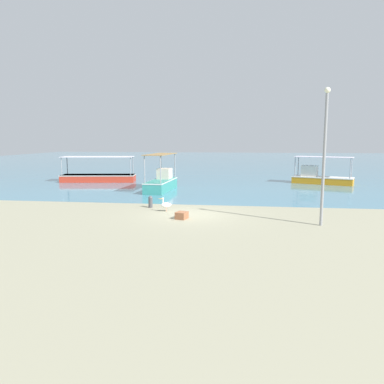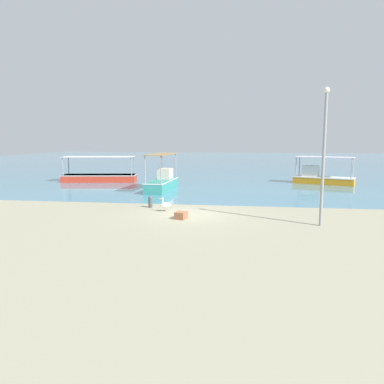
% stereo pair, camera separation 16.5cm
% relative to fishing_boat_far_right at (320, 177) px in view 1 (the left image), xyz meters
% --- Properties ---
extents(ground, '(120.00, 120.00, 0.00)m').
position_rel_fishing_boat_far_right_xyz_m(ground, '(-9.78, -15.54, -0.63)').
color(ground, gray).
extents(harbor_water, '(110.00, 90.00, 0.00)m').
position_rel_fishing_boat_far_right_xyz_m(harbor_water, '(-9.78, 32.46, -0.62)').
color(harbor_water, teal).
rests_on(harbor_water, ground).
extents(fishing_boat_far_right, '(5.54, 3.40, 2.47)m').
position_rel_fishing_boat_far_right_xyz_m(fishing_boat_far_right, '(0.00, 0.00, 0.00)').
color(fishing_boat_far_right, orange).
rests_on(fishing_boat_far_right, harbor_water).
extents(fishing_boat_outer, '(1.81, 5.15, 2.91)m').
position_rel_fishing_boat_far_right_xyz_m(fishing_boat_outer, '(-13.44, -6.33, 0.06)').
color(fishing_boat_outer, teal).
rests_on(fishing_boat_outer, harbor_water).
extents(fishing_boat_near_right, '(7.18, 3.01, 2.41)m').
position_rel_fishing_boat_far_right_xyz_m(fishing_boat_near_right, '(-20.76, -1.13, -0.12)').
color(fishing_boat_near_right, red).
rests_on(fishing_boat_near_right, harbor_water).
extents(pelican, '(0.79, 0.43, 0.80)m').
position_rel_fishing_boat_far_right_xyz_m(pelican, '(-11.34, -14.85, -0.25)').
color(pelican, '#E0997A').
rests_on(pelican, ground).
extents(lamp_post, '(0.28, 0.28, 6.41)m').
position_rel_fishing_boat_far_right_xyz_m(lamp_post, '(-3.32, -17.27, 2.94)').
color(lamp_post, gray).
rests_on(lamp_post, ground).
extents(mooring_bollard, '(0.26, 0.26, 0.71)m').
position_rel_fishing_boat_far_right_xyz_m(mooring_bollard, '(-12.49, -13.79, -0.25)').
color(mooring_bollard, '#47474C').
rests_on(mooring_bollard, ground).
extents(cargo_crate, '(0.67, 0.73, 0.36)m').
position_rel_fishing_boat_far_right_xyz_m(cargo_crate, '(-10.12, -16.70, -0.45)').
color(cargo_crate, '#965C3C').
rests_on(cargo_crate, ground).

